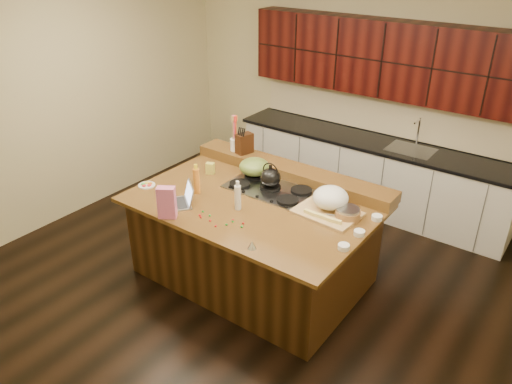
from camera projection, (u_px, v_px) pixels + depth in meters
The scene contains 32 objects.
room at pixel (253, 162), 4.78m from camera, with size 5.52×5.02×2.72m.
island at pixel (253, 239), 5.19m from camera, with size 2.40×1.60×0.92m.
back_ledge at pixel (291, 171), 5.45m from camera, with size 2.40×0.30×0.12m, color black.
cooktop at pixel (270, 189), 5.19m from camera, with size 0.92×0.52×0.05m.
back_counter at pixel (375, 136), 6.38m from camera, with size 3.70×0.66×2.40m.
kettle at pixel (270, 178), 5.13m from camera, with size 0.22×0.22×0.20m, color black.
green_bowl at pixel (254, 167), 5.38m from camera, with size 0.33×0.33×0.18m, color #5A732E.
laptop at pixel (184, 199), 4.91m from camera, with size 0.37×0.36×0.20m.
oil_bottle at pixel (197, 181), 5.07m from camera, with size 0.07×0.07×0.27m, color orange.
vinegar_bottle at pixel (238, 198), 4.78m from camera, with size 0.06×0.06×0.25m, color silver.
wooden_tray at pixel (330, 201), 4.76m from camera, with size 0.62×0.49×0.24m.
ramekin_a at pixel (344, 247), 4.21m from camera, with size 0.10×0.10×0.04m, color white.
ramekin_b at pixel (359, 233), 4.41m from camera, with size 0.10×0.10×0.04m, color white.
ramekin_c at pixel (377, 218), 4.65m from camera, with size 0.10×0.10×0.04m, color white.
strainer_bowl at pixel (348, 214), 4.65m from camera, with size 0.24×0.24×0.09m, color #996B3F.
kitchen_timer at pixel (252, 245), 4.22m from camera, with size 0.08×0.08×0.07m, color silver.
pink_bag at pixel (167, 202), 4.63m from camera, with size 0.17×0.09×0.31m, color #C95E88.
candy_plate at pixel (147, 185), 5.28m from camera, with size 0.18×0.18×0.01m, color white.
package_box at pixel (210, 168), 5.52m from camera, with size 0.09×0.06×0.13m, color gold.
utensil_crock at pixel (235, 145), 5.80m from camera, with size 0.12×0.12×0.14m, color white.
knife_block at pixel (244, 143), 5.71m from camera, with size 0.12×0.19×0.23m, color black.
gumdrop_0 at pixel (200, 215), 4.71m from camera, with size 0.02×0.02×0.02m, color red.
gumdrop_1 at pixel (233, 221), 4.61m from camera, with size 0.02×0.02×0.02m, color #198C26.
gumdrop_2 at pixel (233, 220), 4.63m from camera, with size 0.02×0.02×0.02m, color red.
gumdrop_3 at pixel (203, 211), 4.77m from camera, with size 0.02×0.02×0.02m, color #198C26.
gumdrop_4 at pixel (201, 217), 4.68m from camera, with size 0.02×0.02×0.02m, color red.
gumdrop_5 at pixel (210, 215), 4.71m from camera, with size 0.02×0.02×0.02m, color #198C26.
gumdrop_6 at pixel (243, 223), 4.58m from camera, with size 0.02×0.02×0.02m, color red.
gumdrop_7 at pixel (242, 227), 4.53m from camera, with size 0.02×0.02×0.02m, color #198C26.
gumdrop_8 at pixel (216, 226), 4.54m from camera, with size 0.02×0.02×0.02m, color red.
gumdrop_9 at pixel (226, 225), 4.56m from camera, with size 0.02×0.02×0.02m, color #198C26.
gumdrop_10 at pixel (210, 221), 4.62m from camera, with size 0.02×0.02×0.02m, color red.
Camera 1 is at (2.61, -3.51, 3.31)m, focal length 35.00 mm.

